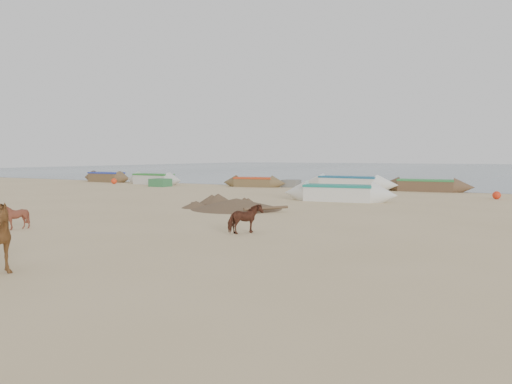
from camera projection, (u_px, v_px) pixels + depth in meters
ground at (195, 232)px, 15.55m from camera, size 140.00×140.00×0.00m
sea at (466, 169)px, 87.57m from camera, size 160.00×160.00×0.00m
calf_front at (14, 216)px, 16.04m from camera, size 1.04×1.01×0.86m
calf_right at (246, 219)px, 15.21m from camera, size 0.89×1.00×0.90m
near_canoe at (339, 193)px, 26.12m from camera, size 6.11×2.07×0.86m
debris_pile at (236, 204)px, 22.30m from camera, size 5.27×5.27×0.48m
waterline_canoes at (290, 182)px, 36.62m from camera, size 48.89×3.74×0.92m
beach_clutter at (411, 189)px, 31.37m from camera, size 42.34×5.24×0.64m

